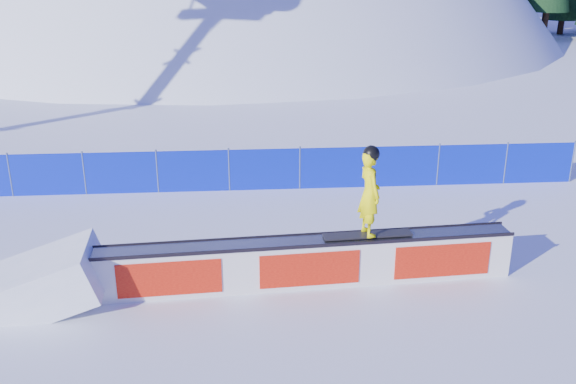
{
  "coord_description": "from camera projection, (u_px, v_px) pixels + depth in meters",
  "views": [
    {
      "loc": [
        1.36,
        -12.69,
        6.29
      ],
      "look_at": [
        2.35,
        0.33,
        1.45
      ],
      "focal_mm": 40.0,
      "sensor_mm": 36.0,
      "label": 1
    }
  ],
  "objects": [
    {
      "name": "ground",
      "position": [
        182.0,
        263.0,
        13.96
      ],
      "size": [
        160.0,
        160.0,
        0.0
      ],
      "primitive_type": "plane",
      "color": "white",
      "rests_on": "ground"
    },
    {
      "name": "snow_hill",
      "position": [
        229.0,
        234.0,
        59.48
      ],
      "size": [
        64.0,
        64.0,
        64.0
      ],
      "color": "white",
      "rests_on": "ground"
    },
    {
      "name": "safety_fence",
      "position": [
        193.0,
        171.0,
        17.96
      ],
      "size": [
        22.05,
        0.05,
        1.3
      ],
      "color": "#071BB8",
      "rests_on": "ground"
    },
    {
      "name": "rail_box",
      "position": [
        308.0,
        262.0,
        12.87
      ],
      "size": [
        8.43,
        1.14,
        1.01
      ],
      "rotation": [
        0.0,
        0.0,
        0.07
      ],
      "color": "silver",
      "rests_on": "ground"
    },
    {
      "name": "snow_ramp",
      "position": [
        39.0,
        303.0,
        12.35
      ],
      "size": [
        2.7,
        1.79,
        1.62
      ],
      "primitive_type": null,
      "rotation": [
        0.0,
        -0.31,
        0.07
      ],
      "color": "white",
      "rests_on": "ground"
    },
    {
      "name": "snowboarder",
      "position": [
        370.0,
        192.0,
        12.53
      ],
      "size": [
        1.81,
        0.71,
        1.87
      ],
      "rotation": [
        0.0,
        0.0,
        1.81
      ],
      "color": "black",
      "rests_on": "rail_box"
    }
  ]
}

